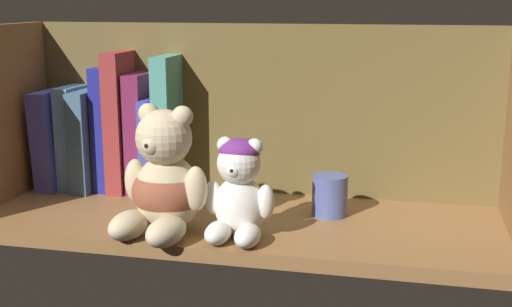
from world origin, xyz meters
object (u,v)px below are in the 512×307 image
Objects in this scene: teddy_bear_larger at (165,183)px; teddy_bear_smaller at (239,191)px; book_1 at (76,136)px; book_6 at (157,144)px; pillar_candle at (330,195)px; book_2 at (93,138)px; book_4 at (124,121)px; book_3 at (108,128)px; book_5 at (142,132)px; book_7 at (170,125)px; book_0 at (59,137)px.

teddy_bear_larger is 1.30× the size of teddy_bear_smaller.
book_6 is at bearing 0.00° from book_1.
book_2 is at bearing 170.48° from pillar_candle.
book_4 is 24.89cm from teddy_bear_larger.
book_3 is 1.05× the size of book_5.
book_7 is 21.06cm from teddy_bear_larger.
teddy_bear_smaller is at bearing -49.12° from book_7.
book_3 reaches higher than book_2.
book_5 is (8.97, 0.00, 1.47)cm from book_2.
book_5 reaches higher than book_6.
book_1 is at bearing 171.14° from pillar_candle.
book_5 is at bearing 0.00° from book_0.
book_3 is at bearing 180.00° from book_4.
book_3 is 9.03cm from book_6.
book_5 is 3.25cm from book_6.
teddy_bear_smaller is at bearing -34.60° from book_3.
book_3 is (9.40, 0.00, 2.08)cm from book_0.
book_2 is at bearing 0.00° from book_1.
book_5 is at bearing 0.00° from book_1.
book_5 reaches higher than book_1.
book_5 reaches higher than teddy_bear_smaller.
book_2 is at bearing 180.00° from book_7.
book_4 reaches higher than teddy_bear_larger.
teddy_bear_larger is 10.44cm from teddy_bear_smaller.
book_5 reaches higher than book_0.
book_4 reaches higher than pillar_candle.
book_1 is 0.97× the size of teddy_bear_larger.
book_0 is 6.51cm from book_2.
teddy_bear_smaller is (19.14, -19.20, -1.48)cm from book_6.
book_3 is 1.16× the size of teddy_bear_larger.
teddy_bear_larger is (23.45, -19.64, -1.68)cm from book_1.
book_2 is 1.23× the size of teddy_bear_smaller.
pillar_candle is (36.00, -7.00, -8.61)cm from book_4.
pillar_candle is (11.02, 12.20, -3.43)cm from teddy_bear_smaller.
book_7 is at bearing 0.00° from book_4.
book_6 is at bearing 0.00° from book_5.
book_3 is at bearing 180.00° from book_7.
book_7 is 1.28× the size of teddy_bear_larger.
book_3 is 34.04cm from teddy_bear_smaller.
book_5 is at bearing 138.56° from teddy_bear_smaller.
book_2 is at bearing 180.00° from book_6.
book_6 is 0.89× the size of teddy_bear_larger.
book_4 reaches higher than book_3.
book_1 is 1.27× the size of teddy_bear_smaller.
teddy_bear_smaller is at bearing -29.54° from book_1.
book_7 is (2.52, 0.00, 3.45)cm from book_6.
book_1 is at bearing 180.00° from book_5.
book_4 reaches higher than book_1.
teddy_bear_smaller is (37.23, -19.20, -1.84)cm from book_0.
book_4 is at bearing 180.00° from book_6.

